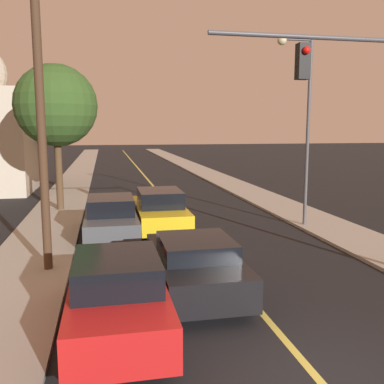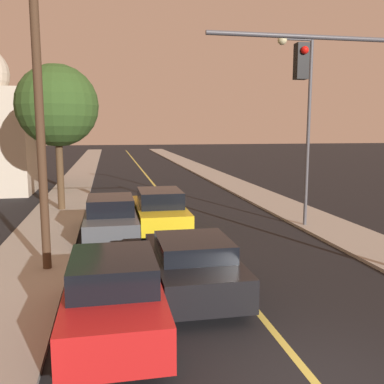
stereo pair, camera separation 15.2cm
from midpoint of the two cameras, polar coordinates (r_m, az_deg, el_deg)
road_surface at (r=41.96m, az=-6.56°, el=2.90°), size 8.78×80.00×0.01m
sidewalk_left at (r=41.89m, az=-14.28°, el=2.76°), size 2.50×80.00×0.12m
sidewalk_right at (r=42.76m, az=1.01°, el=3.13°), size 2.50×80.00×0.12m
car_near_lane_front at (r=10.64m, az=0.50°, el=-9.65°), size 2.05×4.26×1.47m
car_near_lane_second at (r=17.18m, az=-4.09°, el=-2.38°), size 1.99×4.98×1.67m
car_outer_lane_front at (r=8.83m, az=-9.92°, el=-13.23°), size 1.96×4.52×1.66m
car_outer_lane_second at (r=16.38m, az=-10.52°, el=-3.17°), size 2.00×4.86×1.56m
traffic_signal_mast at (r=12.52m, az=21.92°, el=10.16°), size 5.66×0.42×6.52m
streetlamp_right at (r=17.87m, az=14.69°, el=10.75°), size 1.48×0.36×7.51m
utility_pole_left at (r=12.48m, az=-19.38°, el=10.71°), size 1.60×0.24×8.77m
tree_left_near at (r=21.75m, az=-17.35°, el=10.89°), size 3.90×3.90×6.98m
tree_left_far at (r=31.53m, az=-17.37°, el=10.40°), size 3.74×3.74×7.11m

